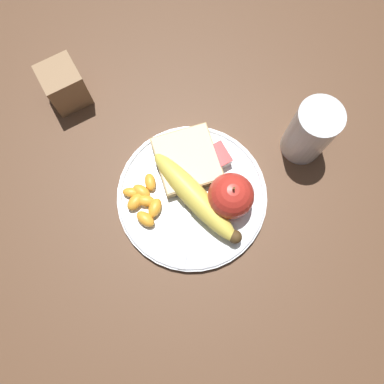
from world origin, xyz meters
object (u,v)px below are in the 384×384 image
apple (231,196)px  banana (198,197)px  juice_glass (310,133)px  plate (192,196)px  fork (190,195)px  jam_packet (218,157)px  bread_slice (187,160)px  condiment_caddy (65,85)px

apple → banana: 0.05m
juice_glass → banana: 0.20m
plate → fork: 0.01m
juice_glass → fork: bearing=-93.4°
fork → jam_packet: (-0.03, 0.07, 0.01)m
bread_slice → jam_packet: size_ratio=2.99×
plate → fork: bearing=-105.2°
jam_packet → apple: bearing=-16.1°
fork → bread_slice: bearing=10.5°
fork → plate: bearing=-69.8°
juice_glass → bread_slice: juice_glass is taller
plate → fork: fork is taller
juice_glass → fork: juice_glass is taller
plate → banana: (0.01, 0.00, 0.02)m
juice_glass → bread_slice: 0.20m
apple → condiment_caddy: 0.33m
plate → banana: 0.03m
bread_slice → fork: bread_slice is taller
apple → fork: 0.07m
plate → juice_glass: juice_glass is taller
juice_glass → apple: juice_glass is taller
banana → condiment_caddy: (-0.27, -0.10, 0.01)m
plate → jam_packet: (-0.03, 0.07, 0.01)m
condiment_caddy → banana: bearing=20.1°
juice_glass → fork: 0.21m
bread_slice → jam_packet: (0.02, 0.05, -0.00)m
apple → fork: bearing=-127.8°
condiment_caddy → apple: bearing=25.3°
juice_glass → fork: size_ratio=0.66×
plate → jam_packet: jam_packet is taller
banana → condiment_caddy: bearing=-159.9°
juice_glass → condiment_caddy: 0.41m
fork → condiment_caddy: 0.28m
apple → bread_slice: 0.10m
jam_packet → juice_glass: bearing=72.2°
juice_glass → apple: 0.16m
apple → condiment_caddy: bearing=-154.7°
bread_slice → condiment_caddy: 0.24m
banana → jam_packet: size_ratio=4.81×
banana → bread_slice: (-0.06, 0.02, -0.01)m
jam_packet → bread_slice: bearing=-113.4°
jam_packet → banana: bearing=-55.2°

